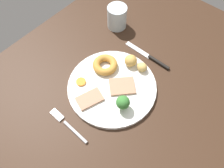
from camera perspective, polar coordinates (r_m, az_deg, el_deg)
dining_table at (r=72.31cm, az=-0.02°, el=-3.48°), size 120.00×84.00×3.60cm
dinner_plate at (r=71.37cm, az=-0.00°, el=-0.70°), size 28.83×28.83×1.40cm
meat_slice_main at (r=68.35cm, az=-5.83°, el=-3.88°), size 9.16×7.36×0.80cm
meat_slice_under at (r=70.27cm, az=2.65°, el=-0.56°), size 10.12×10.05×0.80cm
yorkshire_pudding at (r=73.79cm, az=-1.81°, el=5.00°), size 8.39×8.39×2.46cm
roast_potato_left at (r=74.22cm, az=4.91°, el=6.10°), size 4.67×4.66×3.84cm
roast_potato_right at (r=73.61cm, az=7.83°, el=4.40°), size 3.28×3.69×2.97cm
carrot_coin_front at (r=71.82cm, az=-8.08°, el=0.55°), size 3.15×3.15×0.64cm
broccoli_floret at (r=64.45cm, az=2.86°, el=-4.87°), size 4.18×4.18×5.39cm
fork at (r=67.41cm, az=-11.44°, el=-10.40°), size 2.10×15.28×0.90cm
knife at (r=79.54cm, az=10.08°, el=6.77°), size 1.74×18.51×1.20cm
water_glass at (r=86.55cm, az=1.31°, el=17.02°), size 7.41×7.41×8.72cm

